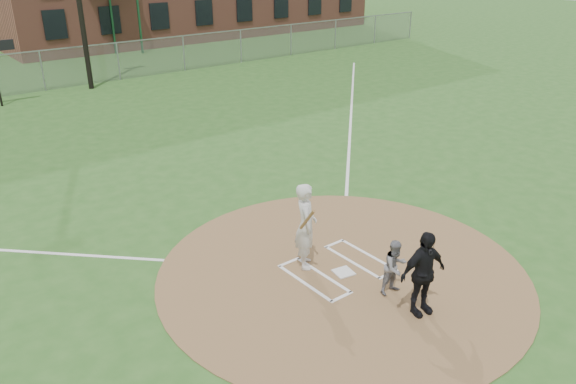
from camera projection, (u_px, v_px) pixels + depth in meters
ground at (342, 272)px, 12.83m from camera, size 140.00×140.00×0.00m
dirt_circle at (342, 271)px, 12.82m from camera, size 8.40×8.40×0.02m
home_plate at (344, 272)px, 12.74m from camera, size 0.49×0.49×0.03m
foul_line_first at (351, 116)px, 24.38m from camera, size 17.04×17.04×0.01m
catcher at (395, 267)px, 11.81m from camera, size 0.62×0.50×1.23m
umpire at (423, 273)px, 11.03m from camera, size 1.13×0.63×1.82m
batters_boxes at (338, 268)px, 12.92m from camera, size 2.08×1.88×0.01m
batter_at_plate at (306, 226)px, 12.65m from camera, size 0.82×1.15×2.05m
outfield_fence at (42, 71)px, 28.21m from camera, size 56.08×0.08×2.03m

